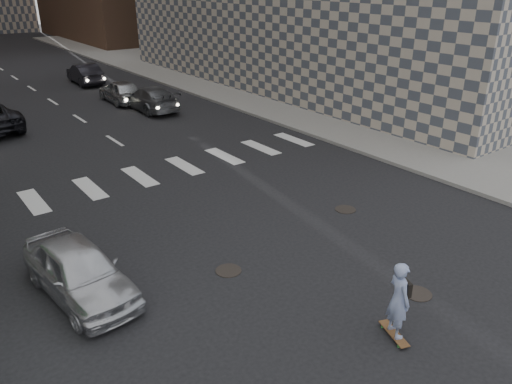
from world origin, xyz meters
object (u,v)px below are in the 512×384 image
traffic_car_e (85,74)px  skateboarder (399,300)px  traffic_car_d (121,91)px  silver_sedan (79,271)px  traffic_car_b (150,99)px

traffic_car_e → skateboarder: bearing=84.9°
skateboarder → traffic_car_d: (3.98, 24.42, -0.28)m
skateboarder → silver_sedan: size_ratio=0.47×
traffic_car_b → traffic_car_d: traffic_car_d is taller
traffic_car_d → traffic_car_e: traffic_car_e is taller
silver_sedan → traffic_car_e: bearing=64.3°
traffic_car_b → traffic_car_e: (-0.40, 9.90, 0.04)m
skateboarder → traffic_car_b: size_ratio=0.40×
silver_sedan → traffic_car_d: (8.92, 18.76, 0.02)m
silver_sedan → traffic_car_d: traffic_car_d is taller
silver_sedan → traffic_car_d: bearing=58.4°
silver_sedan → traffic_car_b: same height
traffic_car_b → traffic_car_e: bearing=-88.0°
skateboarder → silver_sedan: skateboarder is taller
silver_sedan → traffic_car_b: 18.55m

